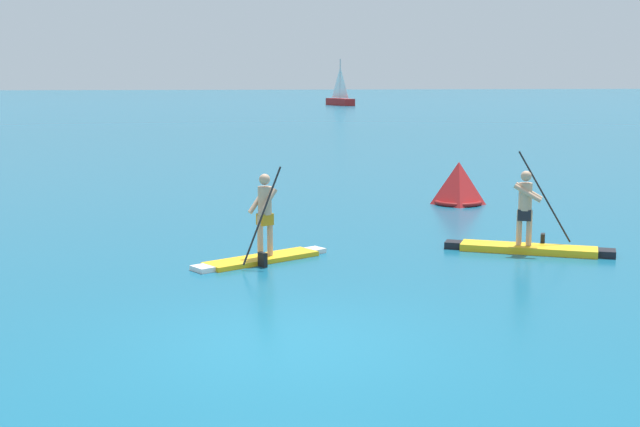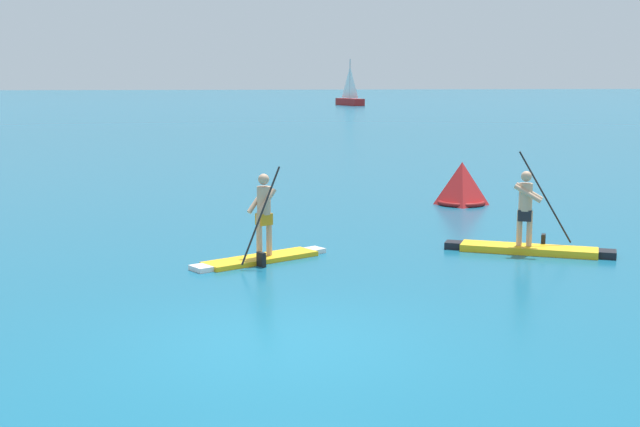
% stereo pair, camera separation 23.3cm
% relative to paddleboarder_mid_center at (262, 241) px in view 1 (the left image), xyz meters
% --- Properties ---
extents(ground, '(440.00, 440.00, 0.00)m').
position_rel_paddleboarder_mid_center_xyz_m(ground, '(-0.10, -5.07, -0.40)').
color(ground, '#145B7A').
extents(paddleboarder_mid_center, '(2.70, 1.81, 1.88)m').
position_rel_paddleboarder_mid_center_xyz_m(paddleboarder_mid_center, '(0.00, 0.00, 0.00)').
color(paddleboarder_mid_center, yellow).
rests_on(paddleboarder_mid_center, ground).
extents(paddleboarder_far_right, '(3.15, 1.81, 1.99)m').
position_rel_paddleboarder_mid_center_xyz_m(paddleboarder_far_right, '(5.31, 0.05, -0.10)').
color(paddleboarder_far_right, yellow).
rests_on(paddleboarder_far_right, ground).
extents(race_marker_buoy, '(1.31, 1.31, 1.17)m').
position_rel_paddleboarder_mid_center_xyz_m(race_marker_buoy, '(5.94, 6.49, 0.11)').
color(race_marker_buoy, red).
rests_on(race_marker_buoy, ground).
extents(sailboat_right_horizon, '(2.77, 5.64, 5.58)m').
position_rel_paddleboarder_mid_center_xyz_m(sailboat_right_horizon, '(17.18, 87.45, 0.30)').
color(sailboat_right_horizon, '#A51E1E').
rests_on(sailboat_right_horizon, ground).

